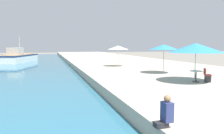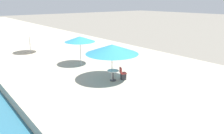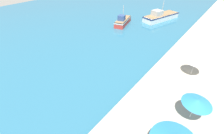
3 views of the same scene
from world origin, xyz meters
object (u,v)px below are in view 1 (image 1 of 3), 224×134
fishing_boat_mid (20,57)px  cafe_umbrella_pink (196,48)px  cafe_umbrella_white (164,47)px  cafe_umbrella_striped (118,48)px  cafe_table (196,74)px  cafe_chair_left (207,77)px  person_at_quay (166,113)px

fishing_boat_mid → cafe_umbrella_pink: (14.45, -31.63, 1.96)m
cafe_umbrella_white → cafe_umbrella_striped: cafe_umbrella_white is taller
cafe_umbrella_pink → fishing_boat_mid: bearing=114.5°
cafe_umbrella_striped → cafe_table: 11.96m
fishing_boat_mid → cafe_chair_left: fishing_boat_mid is taller
fishing_boat_mid → cafe_table: (14.54, -31.64, 0.25)m
fishing_boat_mid → cafe_umbrella_pink: size_ratio=3.12×
fishing_boat_mid → cafe_umbrella_pink: 34.83m
cafe_umbrella_white → cafe_table: bearing=-92.3°
fishing_boat_mid → cafe_umbrella_striped: size_ratio=4.61×
cafe_umbrella_white → person_at_quay: size_ratio=2.67×
cafe_umbrella_striped → cafe_table: (1.64, -11.73, -1.63)m
cafe_umbrella_striped → person_at_quay: size_ratio=2.52×
fishing_boat_mid → cafe_chair_left: size_ratio=12.20×
cafe_umbrella_striped → cafe_table: bearing=-82.0°
fishing_boat_mid → cafe_umbrella_striped: bearing=-40.8°
fishing_boat_mid → cafe_table: 34.82m
fishing_boat_mid → person_at_quay: fishing_boat_mid is taller
cafe_umbrella_white → cafe_table: cafe_umbrella_white is taller
fishing_boat_mid → cafe_chair_left: 35.36m
fishing_boat_mid → cafe_chair_left: (15.20, -31.92, 0.04)m
cafe_chair_left → cafe_table: bearing=-90.0°
cafe_umbrella_pink → cafe_umbrella_white: 4.61m
fishing_boat_mid → cafe_umbrella_striped: fishing_boat_mid is taller
cafe_umbrella_pink → cafe_table: bearing=-3.9°
fishing_boat_mid → cafe_umbrella_white: bearing=-45.1°
cafe_table → person_at_quay: size_ratio=0.84×
cafe_umbrella_pink → cafe_table: (0.09, -0.01, -1.72)m
cafe_umbrella_pink → cafe_table: size_ratio=4.45×
cafe_umbrella_striped → cafe_chair_left: (2.31, -12.01, -1.84)m
cafe_table → cafe_umbrella_pink: bearing=176.1°
cafe_chair_left → cafe_umbrella_striped: bearing=-146.2°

